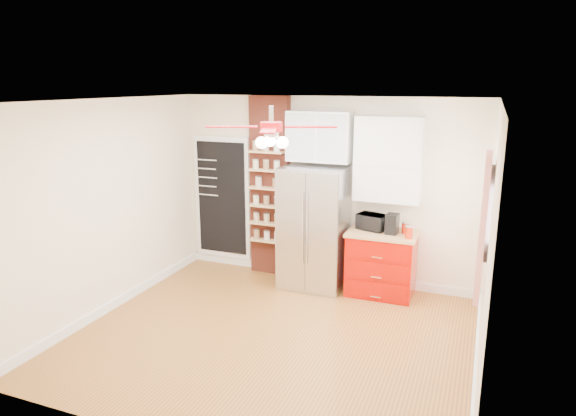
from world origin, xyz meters
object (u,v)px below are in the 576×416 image
at_px(coffee_maker, 392,224).
at_px(canister_left, 409,233).
at_px(fridge, 314,228).
at_px(ceiling_fan, 271,127).
at_px(red_cabinet, 381,263).
at_px(pantry_jar_oats, 259,182).
at_px(toaster_oven, 372,222).

xyz_separation_m(coffee_maker, canister_left, (0.24, -0.13, -0.06)).
bearing_deg(fridge, ceiling_fan, -88.24).
distance_m(red_cabinet, coffee_maker, 0.60).
height_order(fridge, pantry_jar_oats, fridge).
relative_size(red_cabinet, pantry_jar_oats, 6.74).
height_order(red_cabinet, ceiling_fan, ceiling_fan).
relative_size(red_cabinet, ceiling_fan, 0.67).
bearing_deg(pantry_jar_oats, red_cabinet, -3.44).
distance_m(canister_left, pantry_jar_oats, 2.34).
relative_size(fridge, toaster_oven, 4.44).
xyz_separation_m(red_cabinet, pantry_jar_oats, (-1.90, 0.11, 0.99)).
distance_m(ceiling_fan, canister_left, 2.46).
xyz_separation_m(fridge, canister_left, (1.34, -0.11, 0.10)).
height_order(fridge, canister_left, fridge).
xyz_separation_m(red_cabinet, ceiling_fan, (-0.92, -1.68, 1.97)).
distance_m(fridge, canister_left, 1.35).
bearing_deg(red_cabinet, fridge, -177.05).
bearing_deg(fridge, pantry_jar_oats, 170.00).
xyz_separation_m(ceiling_fan, pantry_jar_oats, (-0.98, 1.79, -0.98)).
xyz_separation_m(red_cabinet, coffee_maker, (0.13, -0.03, 0.59)).
relative_size(toaster_oven, pantry_jar_oats, 2.82).
distance_m(red_cabinet, canister_left, 0.66).
distance_m(coffee_maker, pantry_jar_oats, 2.07).
xyz_separation_m(canister_left, pantry_jar_oats, (-2.27, 0.28, 0.46)).
xyz_separation_m(fridge, red_cabinet, (0.97, 0.05, -0.42)).
relative_size(red_cabinet, canister_left, 6.00).
height_order(fridge, coffee_maker, fridge).
distance_m(fridge, red_cabinet, 1.06).
height_order(toaster_oven, pantry_jar_oats, pantry_jar_oats).
height_order(red_cabinet, toaster_oven, toaster_oven).
relative_size(toaster_oven, coffee_maker, 1.44).
distance_m(ceiling_fan, pantry_jar_oats, 2.27).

